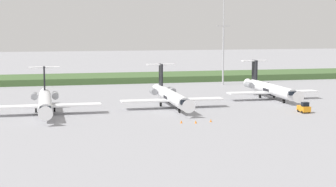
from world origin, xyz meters
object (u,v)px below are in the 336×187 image
Objects in this scene: regional_jet_nearest at (45,101)px; safety_cone_rear_marker at (211,120)px; regional_jet_second at (171,96)px; safety_cone_mid_marker at (196,122)px; safety_cone_front_marker at (181,122)px; antenna_mast at (223,48)px; regional_jet_third at (270,89)px; baggage_tug at (304,108)px.

regional_jet_nearest is 56.36× the size of safety_cone_rear_marker.
regional_jet_second reaches higher than safety_cone_mid_marker.
safety_cone_front_marker is at bearing -179.74° from safety_cone_rear_marker.
antenna_mast is at bearing 69.47° from safety_cone_rear_marker.
regional_jet_third is 21.98m from baggage_tug.
antenna_mast reaches higher than baggage_tug.
baggage_tug is at bearing -90.85° from antenna_mast.
baggage_tug is at bearing -94.75° from regional_jet_third.
antenna_mast reaches higher than regional_jet_nearest.
regional_jet_second is at bearing 99.01° from safety_cone_rear_marker.
regional_jet_nearest is 1.00× the size of regional_jet_second.
safety_cone_rear_marker is at bearing -130.67° from regional_jet_third.
regional_jet_third is (27.29, 8.20, 0.00)m from regional_jet_second.
antenna_mast is at bearing 39.78° from regional_jet_nearest.
baggage_tug reaches higher than safety_cone_front_marker.
regional_jet_second is at bearing 151.82° from baggage_tug.
regional_jet_third is (54.65, 10.96, 0.00)m from regional_jet_nearest.
safety_cone_front_marker is at bearing 163.18° from safety_cone_mid_marker.
regional_jet_second and regional_jet_third have the same top height.
safety_cone_rear_marker is at bearing 14.27° from safety_cone_mid_marker.
regional_jet_third is 34.85m from antenna_mast.
safety_cone_mid_marker is at bearing -33.29° from regional_jet_nearest.
regional_jet_nearest reaches higher than safety_cone_rear_marker.
regional_jet_nearest is 35.07m from safety_cone_rear_marker.
regional_jet_second reaches higher than baggage_tug.
safety_cone_front_marker is (24.74, -17.16, -2.26)m from regional_jet_nearest.
regional_jet_third is 37.11m from safety_cone_rear_marker.
regional_jet_second is 28.50m from regional_jet_third.
safety_cone_rear_marker is at bearing -29.32° from regional_jet_nearest.
regional_jet_nearest is 32.77m from safety_cone_mid_marker.
regional_jet_third is at bearing 49.33° from safety_cone_rear_marker.
regional_jet_nearest is 56.36× the size of safety_cone_front_marker.
safety_cone_rear_marker is (3.15, -19.89, -2.26)m from regional_jet_second.
regional_jet_nearest is 70.36m from antenna_mast.
safety_cone_mid_marker is at bearing -90.07° from regional_jet_second.
regional_jet_nearest is at bearing -168.66° from regional_jet_third.
antenna_mast is (26.30, 41.91, 8.80)m from regional_jet_second.
safety_cone_front_marker is at bearing -115.06° from antenna_mast.
antenna_mast is (-0.99, 33.70, 8.80)m from regional_jet_third.
antenna_mast is (53.65, 44.66, 8.80)m from regional_jet_nearest.
regional_jet_second is 20.82m from safety_cone_mid_marker.
baggage_tug is 26.47m from safety_cone_mid_marker.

